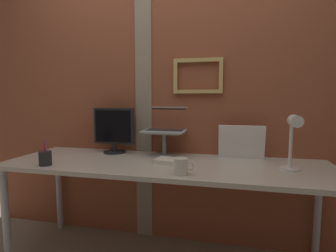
% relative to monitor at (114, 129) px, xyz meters
% --- Properties ---
extents(brick_wall_back, '(3.50, 0.15, 2.67)m').
position_rel_monitor_xyz_m(brick_wall_back, '(0.42, 0.18, 0.38)').
color(brick_wall_back, brown).
rests_on(brick_wall_back, ground_plane).
extents(desk, '(2.28, 0.71, 0.75)m').
position_rel_monitor_xyz_m(desk, '(0.49, -0.23, -0.26)').
color(desk, beige).
rests_on(desk, ground_plane).
extents(monitor, '(0.34, 0.18, 0.37)m').
position_rel_monitor_xyz_m(monitor, '(0.00, 0.00, 0.00)').
color(monitor, black).
rests_on(monitor, desk).
extents(laptop_stand, '(0.28, 0.22, 0.19)m').
position_rel_monitor_xyz_m(laptop_stand, '(0.43, 0.00, -0.07)').
color(laptop_stand, gray).
rests_on(laptop_stand, desk).
extents(laptop, '(0.33, 0.30, 0.20)m').
position_rel_monitor_xyz_m(laptop, '(0.43, 0.07, 0.04)').
color(laptop, '#ADB2B7').
rests_on(laptop, laptop_stand).
extents(whiteboard_panel, '(0.34, 0.06, 0.25)m').
position_rel_monitor_xyz_m(whiteboard_panel, '(1.02, 0.02, -0.08)').
color(whiteboard_panel, white).
rests_on(whiteboard_panel, desk).
extents(desk_lamp, '(0.12, 0.20, 0.35)m').
position_rel_monitor_xyz_m(desk_lamp, '(1.31, -0.29, 0.02)').
color(desk_lamp, white).
rests_on(desk_lamp, desk).
extents(pen_cup, '(0.08, 0.08, 0.18)m').
position_rel_monitor_xyz_m(pen_cup, '(-0.28, -0.49, -0.15)').
color(pen_cup, '#262628').
rests_on(pen_cup, desk).
extents(coffee_mug, '(0.12, 0.08, 0.10)m').
position_rel_monitor_xyz_m(coffee_mug, '(0.66, -0.49, -0.15)').
color(coffee_mug, silver).
rests_on(coffee_mug, desk).
extents(paper_clutter_stack, '(0.22, 0.17, 0.03)m').
position_rel_monitor_xyz_m(paper_clutter_stack, '(0.53, -0.23, -0.19)').
color(paper_clutter_stack, silver).
rests_on(paper_clutter_stack, desk).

